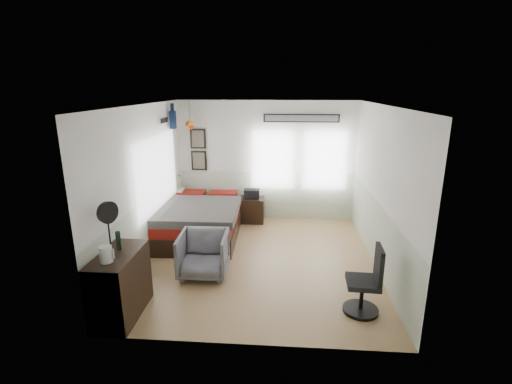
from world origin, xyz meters
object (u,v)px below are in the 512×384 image
armchair (204,254)px  nightstand (252,210)px  task_chair (367,286)px  bed (200,220)px  dresser (120,285)px

armchair → nightstand: (0.56, 2.54, -0.08)m
nightstand → armchair: bearing=-102.6°
nightstand → task_chair: size_ratio=0.57×
bed → armchair: bearing=-76.8°
bed → dresser: size_ratio=2.23×
armchair → task_chair: 2.57m
nightstand → task_chair: task_chair is taller
bed → dresser: dresser is taller
dresser → nightstand: (1.42, 3.73, -0.17)m
armchair → task_chair: task_chair is taller
bed → dresser: 2.84m
dresser → task_chair: bearing=5.5°
dresser → armchair: dresser is taller
bed → task_chair: (2.84, -2.48, 0.05)m
dresser → task_chair: (3.28, 0.32, -0.06)m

